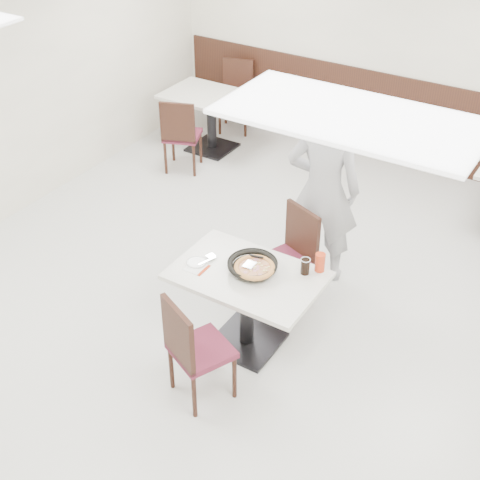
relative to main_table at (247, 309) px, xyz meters
The scene contains 20 objects.
floor 0.68m from the main_table, 125.77° to the left, with size 7.00×7.00×0.00m, color #B1B1AC.
wall_back 4.10m from the main_table, 94.75° to the left, with size 6.00×0.04×2.80m, color white.
wainscot_back 3.95m from the main_table, 94.77° to the left, with size 5.90×0.03×1.10m, color black.
fluo_panel_b 2.87m from the main_table, 41.71° to the right, with size 1.20×0.60×0.02m, color white.
main_table is the anchor object (origin of this frame).
chair_near 0.67m from the main_table, 89.77° to the right, with size 0.42×0.42×0.95m, color black, non-canonical shape.
chair_far 0.67m from the main_table, 89.97° to the left, with size 0.42×0.42×0.95m, color black, non-canonical shape.
trivet 0.40m from the main_table, 66.31° to the left, with size 0.12×0.12×0.04m, color black.
pizza_pan 0.42m from the main_table, 72.47° to the left, with size 0.32×0.32×0.01m, color black.
pizza 0.44m from the main_table, 13.44° to the left, with size 0.28×0.28×0.02m, color #C27F38.
pizza_server 0.47m from the main_table, 36.04° to the left, with size 0.08×0.10×0.00m, color silver.
napkin 0.57m from the main_table, 158.96° to the right, with size 0.16×0.16×0.00m, color white.
side_plate 0.58m from the main_table, 166.81° to the right, with size 0.16×0.16×0.01m, color silver.
fork 0.53m from the main_table, behind, with size 0.02×0.18×0.00m, color silver.
cola_glass 0.64m from the main_table, 32.90° to the left, with size 0.07×0.07×0.13m, color black.
red_cup 0.75m from the main_table, 36.41° to the left, with size 0.08×0.08×0.16m, color red.
diner_person 1.35m from the main_table, 87.02° to the left, with size 0.68×0.45×1.87m, color #B2B1B6.
bg_table_left 3.77m from the main_table, 128.42° to the left, with size 1.20×0.80×0.75m, color silver, non-canonical shape.
bg_chair_left_near 3.29m from the main_table, 135.37° to the left, with size 0.42×0.42×0.95m, color black, non-canonical shape.
bg_chair_left_far 4.33m from the main_table, 123.52° to the left, with size 0.42×0.42×0.95m, color black, non-canonical shape.
Camera 1 is at (2.55, -4.13, 4.02)m, focal length 50.00 mm.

